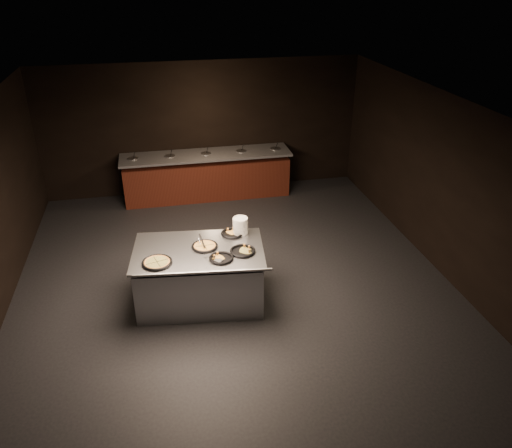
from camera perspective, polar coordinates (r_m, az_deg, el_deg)
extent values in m
cube|color=black|center=(8.28, -2.49, -6.84)|extent=(7.00, 8.00, 0.01)
cube|color=black|center=(7.06, -2.97, 13.03)|extent=(7.00, 8.00, 0.01)
cube|color=black|center=(11.28, -6.11, 10.85)|extent=(7.00, 0.01, 2.90)
cube|color=black|center=(4.37, 6.53, -20.33)|extent=(7.00, 0.01, 2.90)
cube|color=black|center=(8.76, 20.60, 4.17)|extent=(0.01, 8.00, 2.90)
cube|color=#572114|center=(11.21, -5.61, 5.23)|extent=(3.60, 0.75, 0.85)
cube|color=slate|center=(11.02, -5.74, 7.86)|extent=(3.70, 0.83, 0.05)
cube|color=#37120C|center=(11.37, -5.52, 3.42)|extent=(3.60, 0.69, 0.08)
cylinder|color=#ACAFB4|center=(10.98, -13.85, 7.13)|extent=(0.22, 0.22, 0.08)
cylinder|color=#406B2B|center=(10.97, -13.87, 7.26)|extent=(0.19, 0.19, 0.02)
cylinder|color=black|center=(10.92, -13.76, 7.65)|extent=(0.04, 0.10, 0.19)
cylinder|color=#ACAFB4|center=(10.97, -9.79, 7.53)|extent=(0.22, 0.22, 0.08)
cylinder|color=#406B2B|center=(10.96, -9.80, 7.65)|extent=(0.19, 0.19, 0.02)
cylinder|color=black|center=(10.91, -9.67, 8.05)|extent=(0.04, 0.10, 0.19)
cylinder|color=#ACAFB4|center=(11.02, -5.74, 7.88)|extent=(0.22, 0.22, 0.08)
cylinder|color=#406B2B|center=(11.01, -5.74, 8.01)|extent=(0.19, 0.19, 0.02)
cylinder|color=black|center=(10.96, -5.59, 8.40)|extent=(0.04, 0.10, 0.19)
cylinder|color=#ACAFB4|center=(11.12, -1.73, 8.20)|extent=(0.22, 0.22, 0.08)
cylinder|color=#406B2B|center=(11.11, -1.73, 8.32)|extent=(0.19, 0.19, 0.02)
cylinder|color=black|center=(11.07, -1.56, 8.71)|extent=(0.04, 0.10, 0.19)
cylinder|color=#ACAFB4|center=(11.27, 2.19, 8.46)|extent=(0.22, 0.22, 0.08)
cylinder|color=#406B2B|center=(11.26, 2.19, 8.58)|extent=(0.19, 0.19, 0.02)
cylinder|color=black|center=(11.22, 2.38, 8.97)|extent=(0.04, 0.10, 0.19)
cube|color=#ACAFB4|center=(7.70, -6.42, -6.18)|extent=(1.97, 1.34, 0.83)
cube|color=#ACAFB4|center=(7.44, -6.61, -3.06)|extent=(2.05, 1.43, 0.04)
cylinder|color=#ACAFB4|center=(6.93, -6.09, -5.56)|extent=(1.92, 0.27, 0.04)
cylinder|color=white|center=(7.76, -1.79, -0.21)|extent=(0.23, 0.23, 0.26)
cylinder|color=black|center=(7.19, -11.24, -4.42)|extent=(0.41, 0.41, 0.01)
torus|color=black|center=(7.18, -11.25, -4.31)|extent=(0.43, 0.43, 0.04)
torus|color=#AF5F2D|center=(7.18, -11.25, -4.29)|extent=(0.37, 0.37, 0.03)
cylinder|color=tan|center=(7.18, -11.25, -4.31)|extent=(0.33, 0.33, 0.02)
cube|color=black|center=(7.18, -11.26, -4.25)|extent=(0.10, 0.31, 0.00)
cube|color=black|center=(7.18, -11.26, -4.25)|extent=(0.31, 0.10, 0.00)
cylinder|color=black|center=(7.48, -5.88, -2.63)|extent=(0.37, 0.37, 0.01)
torus|color=black|center=(7.47, -5.88, -2.52)|extent=(0.39, 0.39, 0.04)
torus|color=#AF5F2D|center=(7.47, -5.88, -2.51)|extent=(0.33, 0.33, 0.03)
cylinder|color=gold|center=(7.47, -5.88, -2.52)|extent=(0.29, 0.29, 0.02)
cube|color=black|center=(7.47, -5.89, -2.46)|extent=(0.04, 0.29, 0.00)
cube|color=black|center=(7.47, -5.89, -2.46)|extent=(0.29, 0.04, 0.00)
cylinder|color=black|center=(7.80, -2.72, -1.14)|extent=(0.33, 0.33, 0.01)
torus|color=black|center=(7.79, -2.72, -1.04)|extent=(0.35, 0.35, 0.04)
cylinder|color=black|center=(7.17, -3.98, -3.99)|extent=(0.33, 0.33, 0.01)
torus|color=black|center=(7.16, -3.99, -3.88)|extent=(0.35, 0.35, 0.04)
cylinder|color=black|center=(7.32, -1.53, -3.19)|extent=(0.35, 0.35, 0.01)
torus|color=black|center=(7.32, -1.54, -3.08)|extent=(0.38, 0.38, 0.04)
cube|color=#ACAFB4|center=(7.62, -6.76, -1.91)|extent=(0.14, 0.15, 0.00)
cylinder|color=black|center=(7.44, -6.19, -1.89)|extent=(0.08, 0.22, 0.15)
cylinder|color=#ACAFB4|center=(7.54, -6.48, -1.97)|extent=(0.04, 0.11, 0.09)
cube|color=#ACAFB4|center=(7.11, -4.33, -4.14)|extent=(0.14, 0.14, 0.00)
cylinder|color=black|center=(7.15, -5.41, -3.29)|extent=(0.14, 0.16, 0.14)
cylinder|color=#ACAFB4|center=(7.14, -4.87, -3.79)|extent=(0.08, 0.08, 0.08)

